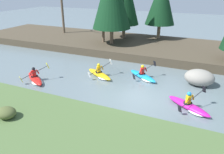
{
  "coord_description": "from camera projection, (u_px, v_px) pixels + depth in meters",
  "views": [
    {
      "loc": [
        3.42,
        -11.37,
        6.33
      ],
      "look_at": [
        -2.04,
        1.08,
        0.55
      ],
      "focal_mm": 35.0,
      "sensor_mm": 36.0,
      "label": 1
    }
  ],
  "objects": [
    {
      "name": "kayaker_lead",
      "position": [
        190.0,
        106.0,
        11.9
      ],
      "size": [
        2.6,
        2.0,
        1.2
      ],
      "rotation": [
        0.0,
        0.0,
        -0.56
      ],
      "color": "#C61999",
      "rests_on": "ground"
    },
    {
      "name": "kayaker_trailing",
      "position": [
        100.0,
        74.0,
        16.13
      ],
      "size": [
        2.65,
        1.95,
        1.2
      ],
      "rotation": [
        0.0,
        0.0,
        -0.51
      ],
      "color": "yellow",
      "rests_on": "ground"
    },
    {
      "name": "ground_plane",
      "position": [
        135.0,
        97.0,
        13.32
      ],
      "size": [
        90.0,
        90.0,
        0.0
      ],
      "primitive_type": "plane",
      "color": "slate"
    },
    {
      "name": "bare_tree_upstream",
      "position": [
        63.0,
        12.0,
        26.43
      ],
      "size": [
        2.96,
        2.92,
        5.3
      ],
      "color": "brown",
      "rests_on": "riverbank_far"
    },
    {
      "name": "shrub_clump_nearest",
      "position": [
        6.0,
        113.0,
        9.93
      ],
      "size": [
        0.94,
        0.79,
        0.51
      ],
      "color": "#4C562D",
      "rests_on": "riverbank_near"
    },
    {
      "name": "kayaker_middle",
      "position": [
        144.0,
        76.0,
        15.83
      ],
      "size": [
        2.58,
        2.01,
        1.2
      ],
      "rotation": [
        0.0,
        0.0,
        -0.59
      ],
      "color": "#1993D6",
      "rests_on": "ground"
    },
    {
      "name": "riverbank_far",
      "position": [
        167.0,
        49.0,
        21.81
      ],
      "size": [
        44.0,
        8.58,
        0.74
      ],
      "color": "#473D2D",
      "rests_on": "ground"
    },
    {
      "name": "boulder_midstream",
      "position": [
        199.0,
        78.0,
        14.68
      ],
      "size": [
        1.94,
        1.52,
        1.1
      ],
      "color": "gray",
      "rests_on": "ground"
    },
    {
      "name": "bare_tree_mid_upstream",
      "position": [
        103.0,
        13.0,
        21.95
      ],
      "size": [
        3.39,
        3.35,
        6.14
      ],
      "color": "brown",
      "rests_on": "riverbank_far"
    },
    {
      "name": "kayaker_far_back",
      "position": [
        35.0,
        79.0,
        15.39
      ],
      "size": [
        2.59,
        2.01,
        1.2
      ],
      "rotation": [
        0.0,
        0.0,
        -0.58
      ],
      "color": "red",
      "rests_on": "ground"
    },
    {
      "name": "conifer_tree_mid_left",
      "position": [
        161.0,
        0.0,
        23.0
      ],
      "size": [
        3.19,
        3.19,
        6.67
      ],
      "color": "#7A664C",
      "rests_on": "riverbank_far"
    }
  ]
}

